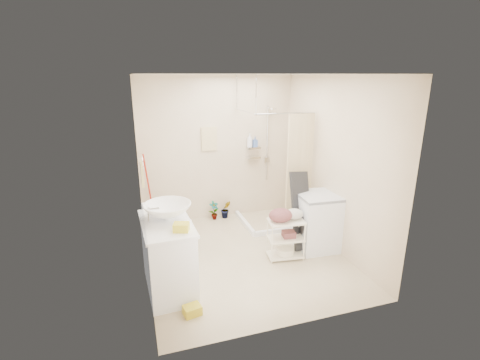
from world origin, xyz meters
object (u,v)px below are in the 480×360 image
(vanity, at_px, (168,256))
(laundry_rack, at_px, (286,235))
(washing_machine, at_px, (317,221))
(toilet, at_px, (169,227))

(vanity, bearing_deg, laundry_rack, 6.17)
(washing_machine, relative_size, laundry_rack, 1.23)
(washing_machine, xyz_separation_m, laundry_rack, (-0.59, -0.15, -0.08))
(washing_machine, bearing_deg, vanity, -166.21)
(toilet, distance_m, laundry_rack, 1.77)
(vanity, relative_size, laundry_rack, 1.46)
(vanity, distance_m, toilet, 1.05)
(laundry_rack, bearing_deg, washing_machine, 22.05)
(toilet, relative_size, laundry_rack, 1.06)
(washing_machine, bearing_deg, laundry_rack, -162.19)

